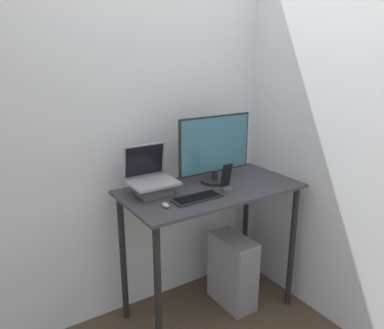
{
  "coord_description": "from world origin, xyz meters",
  "views": [
    {
      "loc": [
        -1.33,
        -1.56,
        1.78
      ],
      "look_at": [
        -0.15,
        0.3,
        1.12
      ],
      "focal_mm": 35.0,
      "sensor_mm": 36.0,
      "label": 1
    }
  ],
  "objects_px": {
    "keyboard": "(197,198)",
    "computer_tower": "(233,271)",
    "cell_phone": "(227,183)",
    "monitor": "(215,150)",
    "mouse": "(166,205)",
    "laptop": "(152,182)"
  },
  "relations": [
    {
      "from": "keyboard",
      "to": "computer_tower",
      "type": "relative_size",
      "value": 0.59
    },
    {
      "from": "laptop",
      "to": "cell_phone",
      "type": "xyz_separation_m",
      "value": [
        0.41,
        -0.22,
        -0.02
      ]
    },
    {
      "from": "monitor",
      "to": "mouse",
      "type": "bearing_deg",
      "value": -157.62
    },
    {
      "from": "laptop",
      "to": "computer_tower",
      "type": "height_order",
      "value": "laptop"
    },
    {
      "from": "monitor",
      "to": "computer_tower",
      "type": "bearing_deg",
      "value": -41.19
    },
    {
      "from": "laptop",
      "to": "computer_tower",
      "type": "xyz_separation_m",
      "value": [
        0.56,
        -0.12,
        -0.75
      ]
    },
    {
      "from": "laptop",
      "to": "keyboard",
      "type": "relative_size",
      "value": 0.97
    },
    {
      "from": "cell_phone",
      "to": "computer_tower",
      "type": "height_order",
      "value": "cell_phone"
    },
    {
      "from": "laptop",
      "to": "monitor",
      "type": "height_order",
      "value": "monitor"
    },
    {
      "from": "monitor",
      "to": "cell_phone",
      "type": "bearing_deg",
      "value": -102.25
    },
    {
      "from": "keyboard",
      "to": "mouse",
      "type": "xyz_separation_m",
      "value": [
        -0.22,
        -0.0,
        0.0
      ]
    },
    {
      "from": "keyboard",
      "to": "cell_phone",
      "type": "xyz_separation_m",
      "value": [
        0.23,
        0.0,
        0.05
      ]
    },
    {
      "from": "cell_phone",
      "to": "computer_tower",
      "type": "relative_size",
      "value": 0.35
    },
    {
      "from": "monitor",
      "to": "cell_phone",
      "type": "xyz_separation_m",
      "value": [
        -0.04,
        -0.19,
        -0.17
      ]
    },
    {
      "from": "keyboard",
      "to": "computer_tower",
      "type": "bearing_deg",
      "value": 14.85
    },
    {
      "from": "keyboard",
      "to": "computer_tower",
      "type": "height_order",
      "value": "keyboard"
    },
    {
      "from": "mouse",
      "to": "monitor",
      "type": "bearing_deg",
      "value": 22.38
    },
    {
      "from": "mouse",
      "to": "computer_tower",
      "type": "height_order",
      "value": "mouse"
    },
    {
      "from": "monitor",
      "to": "computer_tower",
      "type": "height_order",
      "value": "monitor"
    },
    {
      "from": "laptop",
      "to": "mouse",
      "type": "distance_m",
      "value": 0.24
    },
    {
      "from": "monitor",
      "to": "mouse",
      "type": "relative_size",
      "value": 9.79
    },
    {
      "from": "laptop",
      "to": "cell_phone",
      "type": "height_order",
      "value": "laptop"
    }
  ]
}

